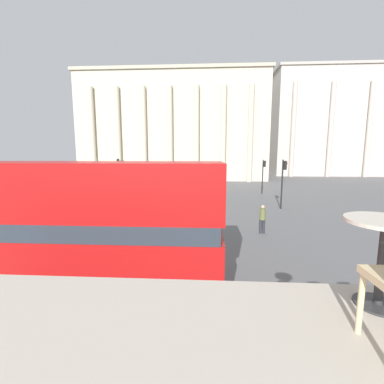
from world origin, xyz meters
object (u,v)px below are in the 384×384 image
object	(u,v)px
pedestrian_olive	(262,217)
pedestrian_blue	(130,183)
double_decker_bus	(47,225)
pedestrian_yellow	(100,199)
plaza_building_right	(334,124)
car_silver	(179,188)
pedestrian_red	(140,185)
cafe_dining_table	(384,243)
traffic_light_far	(263,172)
plaza_building_left	(175,129)
traffic_light_mid	(283,177)
traffic_light_near	(120,187)

from	to	relation	value
pedestrian_olive	pedestrian_blue	size ratio (longest dim) A/B	0.98
double_decker_bus	pedestrian_yellow	size ratio (longest dim) A/B	6.16
plaza_building_right	car_silver	bearing A→B (deg)	-133.86
pedestrian_red	cafe_dining_table	bearing A→B (deg)	-112.74
pedestrian_olive	pedestrian_red	bearing A→B (deg)	-113.98
traffic_light_far	double_decker_bus	bearing A→B (deg)	-116.19
plaza_building_right	traffic_light_far	xyz separation A→B (m)	(-21.49, -30.56, -8.53)
plaza_building_right	pedestrian_olive	xyz separation A→B (m)	(-24.70, -45.59, -10.09)
pedestrian_blue	pedestrian_yellow	distance (m)	11.25
plaza_building_left	traffic_light_mid	size ratio (longest dim) A/B	8.32
plaza_building_left	pedestrian_blue	size ratio (longest dim) A/B	20.26
traffic_light_far	pedestrian_yellow	size ratio (longest dim) A/B	2.33
cafe_dining_table	plaza_building_right	bearing A→B (deg)	65.37
pedestrian_red	pedestrian_blue	distance (m)	3.37
cafe_dining_table	traffic_light_near	xyz separation A→B (m)	(-5.79, 10.57, -0.91)
plaza_building_left	car_silver	bearing A→B (deg)	-82.02
double_decker_bus	traffic_light_near	xyz separation A→B (m)	(0.20, 5.75, 0.37)
car_silver	double_decker_bus	bearing A→B (deg)	-31.02
plaza_building_left	car_silver	world-z (taller)	plaza_building_left
double_decker_bus	traffic_light_far	distance (m)	24.55
pedestrian_red	pedestrian_blue	world-z (taller)	pedestrian_red
pedestrian_olive	plaza_building_right	bearing A→B (deg)	-179.62
car_silver	pedestrian_olive	size ratio (longest dim) A/B	2.64
cafe_dining_table	car_silver	bearing A→B (deg)	99.95
plaza_building_left	pedestrian_red	distance (m)	22.76
pedestrian_olive	pedestrian_blue	distance (m)	20.49
double_decker_bus	traffic_light_far	size ratio (longest dim) A/B	2.65
traffic_light_near	plaza_building_right	bearing A→B (deg)	55.57
car_silver	pedestrian_blue	distance (m)	6.84
pedestrian_red	pedestrian_yellow	bearing A→B (deg)	-137.94
traffic_light_near	traffic_light_mid	world-z (taller)	traffic_light_near
pedestrian_red	traffic_light_near	bearing A→B (deg)	-120.50
cafe_dining_table	pedestrian_red	world-z (taller)	cafe_dining_table
double_decker_bus	plaza_building_left	xyz separation A→B (m)	(-1.45, 41.87, 6.88)
car_silver	pedestrian_olive	distance (m)	14.86
plaza_building_right	traffic_light_far	distance (m)	38.32
plaza_building_left	pedestrian_olive	bearing A→B (deg)	-75.41
car_silver	pedestrian_olive	bearing A→B (deg)	-2.56
traffic_light_far	car_silver	size ratio (longest dim) A/B	0.90
plaza_building_left	car_silver	xyz separation A→B (m)	(2.99, -21.31, -8.47)
car_silver	pedestrian_blue	world-z (taller)	pedestrian_blue
double_decker_bus	car_silver	world-z (taller)	double_decker_bus
cafe_dining_table	traffic_light_mid	world-z (taller)	traffic_light_mid
plaza_building_left	pedestrian_olive	size ratio (longest dim) A/B	20.60
plaza_building_left	traffic_light_near	bearing A→B (deg)	-87.38
traffic_light_near	pedestrian_red	world-z (taller)	traffic_light_near
traffic_light_mid	pedestrian_yellow	xyz separation A→B (m)	(-14.26, -1.56, -1.64)
plaza_building_left	plaza_building_right	bearing A→B (deg)	17.62
plaza_building_right	pedestrian_blue	bearing A→B (deg)	-141.71
plaza_building_left	pedestrian_blue	distance (m)	20.50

